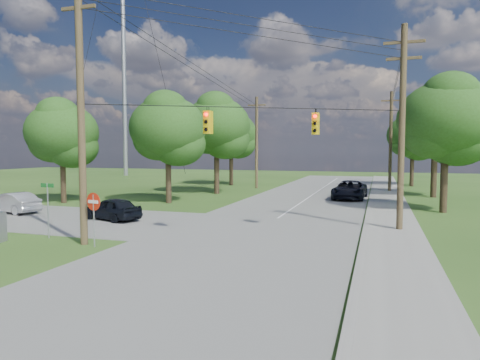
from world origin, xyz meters
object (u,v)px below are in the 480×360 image
(car_main_north, at_px, (350,190))
(pole_north_w, at_px, (257,142))
(do_not_enter_sign, at_px, (94,207))
(pole_ne, at_px, (402,125))
(car_cross_dark, at_px, (112,209))
(pole_sw, at_px, (81,103))
(car_cross_silver, at_px, (13,203))
(pole_north_e, at_px, (391,141))

(car_main_north, bearing_deg, pole_north_w, 146.38)
(do_not_enter_sign, bearing_deg, pole_ne, 42.19)
(pole_north_w, bearing_deg, do_not_enter_sign, -87.76)
(car_cross_dark, relative_size, car_main_north, 0.71)
(pole_ne, distance_m, car_main_north, 15.29)
(pole_sw, relative_size, car_cross_silver, 2.88)
(pole_sw, height_order, pole_ne, pole_sw)
(pole_sw, relative_size, pole_north_e, 1.20)
(pole_sw, distance_m, do_not_enter_sign, 4.57)
(pole_ne, height_order, car_cross_silver, pole_ne)
(pole_north_e, height_order, car_cross_silver, pole_north_e)
(pole_sw, relative_size, car_cross_dark, 3.03)
(pole_ne, relative_size, car_cross_dark, 2.65)
(pole_ne, bearing_deg, do_not_enter_sign, -148.15)
(pole_sw, height_order, pole_north_w, pole_sw)
(pole_sw, height_order, car_cross_silver, pole_sw)
(pole_north_e, height_order, car_main_north, pole_north_e)
(pole_north_e, distance_m, car_cross_silver, 33.75)
(pole_north_w, distance_m, car_cross_silver, 25.76)
(pole_north_w, relative_size, car_main_north, 1.80)
(pole_sw, height_order, do_not_enter_sign, pole_sw)
(car_main_north, bearing_deg, car_cross_silver, -140.13)
(pole_sw, distance_m, car_cross_dark, 8.56)
(car_cross_silver, distance_m, car_main_north, 25.78)
(pole_sw, bearing_deg, pole_ne, 29.38)
(pole_north_w, bearing_deg, pole_sw, -89.23)
(pole_sw, distance_m, pole_ne, 15.51)
(pole_north_e, height_order, do_not_enter_sign, pole_north_e)
(car_cross_silver, bearing_deg, pole_north_e, 146.14)
(pole_sw, bearing_deg, car_main_north, 65.10)
(car_cross_dark, height_order, do_not_enter_sign, do_not_enter_sign)
(pole_north_e, bearing_deg, car_main_north, -113.43)
(pole_sw, distance_m, car_cross_silver, 13.49)
(pole_sw, bearing_deg, pole_north_e, 65.48)
(car_cross_silver, bearing_deg, pole_north_w, 168.51)
(pole_ne, bearing_deg, pole_north_e, 90.00)
(pole_ne, relative_size, do_not_enter_sign, 4.43)
(pole_north_e, relative_size, car_main_north, 1.80)
(pole_north_w, bearing_deg, car_cross_silver, -113.60)
(pole_ne, height_order, car_cross_dark, pole_ne)
(pole_ne, relative_size, pole_north_e, 1.05)
(pole_sw, bearing_deg, do_not_enter_sign, -21.98)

